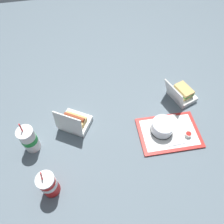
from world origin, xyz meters
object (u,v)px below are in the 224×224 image
ketchup_cup (188,134)px  food_tray (169,133)px  cake_container (163,127)px  soda_cup_back (29,139)px  soda_cup_front (49,184)px  clamshell_hotdog_back (74,122)px  plastic_fork (177,144)px  clamshell_sandwich_left (181,93)px

ketchup_cup → food_tray: bearing=-23.6°
food_tray → ketchup_cup: ketchup_cup is taller
cake_container → soda_cup_back: (0.77, -0.05, 0.04)m
soda_cup_front → soda_cup_back: size_ratio=0.96×
clamshell_hotdog_back → soda_cup_front: 0.41m
cake_container → clamshell_hotdog_back: (0.52, -0.15, -0.01)m
plastic_fork → soda_cup_back: (0.83, -0.16, 0.08)m
clamshell_hotdog_back → clamshell_sandwich_left: clamshell_hotdog_back is taller
cake_container → ketchup_cup: size_ratio=3.45×
ketchup_cup → soda_cup_front: (0.82, 0.16, 0.06)m
ketchup_cup → clamshell_hotdog_back: (0.66, -0.22, 0.02)m
food_tray → clamshell_hotdog_back: size_ratio=1.65×
clamshell_hotdog_back → soda_cup_back: 0.28m
cake_container → soda_cup_front: (0.68, 0.23, 0.04)m
clamshell_sandwich_left → plastic_fork: bearing=65.5°
food_tray → cake_container: cake_container is taller
plastic_fork → clamshell_sandwich_left: bearing=-114.6°
clamshell_hotdog_back → clamshell_sandwich_left: bearing=-173.5°
cake_container → clamshell_sandwich_left: size_ratio=0.61×
cake_container → soda_cup_back: bearing=-3.5°
clamshell_sandwich_left → soda_cup_front: 1.00m
plastic_fork → soda_cup_front: (0.74, 0.12, 0.07)m
clamshell_sandwich_left → soda_cup_front: size_ratio=0.98×
soda_cup_back → cake_container: bearing=176.5°
cake_container → clamshell_hotdog_back: size_ratio=0.60×
clamshell_sandwich_left → cake_container: bearing=47.0°
clamshell_sandwich_left → soda_cup_front: soda_cup_front is taller
ketchup_cup → clamshell_sandwich_left: bearing=-103.5°
soda_cup_front → soda_cup_back: (0.10, -0.27, 0.00)m
cake_container → soda_cup_front: size_ratio=0.60×
food_tray → clamshell_sandwich_left: (-0.17, -0.25, 0.04)m
plastic_fork → clamshell_hotdog_back: bearing=-24.1°
ketchup_cup → clamshell_sandwich_left: clamshell_sandwich_left is taller
ketchup_cup → cake_container: bearing=-25.4°
cake_container → plastic_fork: (-0.06, 0.11, -0.03)m
food_tray → plastic_fork: 0.09m
clamshell_hotdog_back → soda_cup_back: (0.26, 0.10, 0.05)m
plastic_fork → soda_cup_back: size_ratio=0.46×
food_tray → soda_cup_front: (0.72, 0.20, 0.08)m
cake_container → ketchup_cup: 0.16m
food_tray → clamshell_sandwich_left: 0.31m
clamshell_hotdog_back → clamshell_sandwich_left: size_ratio=1.02×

